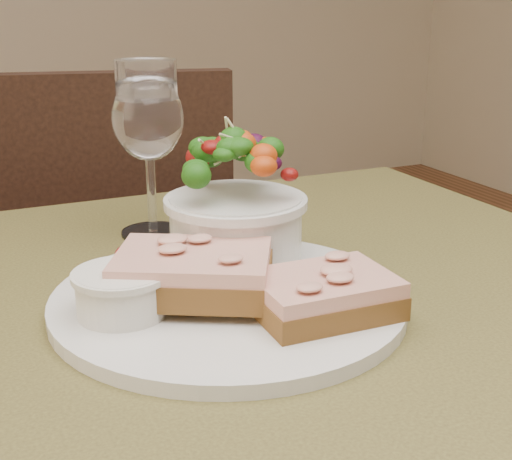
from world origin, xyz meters
name	(u,v)px	position (x,y,z in m)	size (l,w,h in m)	color
cafe_table	(260,419)	(0.00, 0.00, 0.65)	(0.80, 0.80, 0.75)	#3F391B
chair_far	(108,393)	(0.01, 0.69, 0.29)	(0.50, 0.50, 0.90)	black
dinner_plate	(229,300)	(-0.02, 0.03, 0.76)	(0.30, 0.30, 0.01)	silver
sandwich_front	(323,295)	(0.04, -0.04, 0.78)	(0.11, 0.08, 0.03)	#432D12
sandwich_back	(193,272)	(-0.05, 0.02, 0.79)	(0.16, 0.14, 0.03)	#432D12
ramekin	(122,290)	(-0.11, 0.02, 0.78)	(0.07, 0.07, 0.04)	silver
salad_bowl	(236,199)	(0.02, 0.10, 0.82)	(0.12, 0.12, 0.13)	silver
garnish	(135,256)	(-0.07, 0.13, 0.77)	(0.05, 0.04, 0.02)	#0F380A
wine_glass	(148,123)	(-0.02, 0.24, 0.87)	(0.08, 0.08, 0.18)	white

